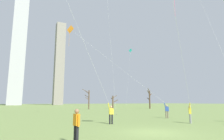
{
  "coord_description": "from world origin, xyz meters",
  "views": [
    {
      "loc": [
        -8.29,
        -10.31,
        1.95
      ],
      "look_at": [
        0.0,
        6.0,
        4.98
      ],
      "focal_mm": 30.96,
      "sensor_mm": 36.0,
      "label": 1
    }
  ],
  "objects_px": {
    "distant_kite_low_near_trees_teal": "(130,55)",
    "bare_tree_rightmost": "(88,99)",
    "bare_tree_center": "(113,102)",
    "bystander_watching_nearby": "(76,124)",
    "kite_flyer_midfield_left_orange": "(136,84)",
    "kite_flyer_foreground_left_pink": "(187,92)",
    "bare_tree_left_of_center": "(150,98)",
    "kite_flyer_midfield_center_purple": "(96,75)"
  },
  "relations": [
    {
      "from": "kite_flyer_foreground_left_pink",
      "to": "bystander_watching_nearby",
      "type": "distance_m",
      "value": 11.32
    },
    {
      "from": "bare_tree_left_of_center",
      "to": "kite_flyer_midfield_center_purple",
      "type": "bearing_deg",
      "value": -133.88
    },
    {
      "from": "bystander_watching_nearby",
      "to": "bare_tree_center",
      "type": "relative_size",
      "value": 0.42
    },
    {
      "from": "kite_flyer_midfield_center_purple",
      "to": "kite_flyer_midfield_left_orange",
      "type": "bearing_deg",
      "value": 35.37
    },
    {
      "from": "bare_tree_rightmost",
      "to": "bare_tree_left_of_center",
      "type": "bearing_deg",
      "value": -12.21
    },
    {
      "from": "kite_flyer_midfield_left_orange",
      "to": "kite_flyer_foreground_left_pink",
      "type": "relative_size",
      "value": 1.32
    },
    {
      "from": "bare_tree_center",
      "to": "kite_flyer_midfield_center_purple",
      "type": "bearing_deg",
      "value": -119.49
    },
    {
      "from": "kite_flyer_midfield_left_orange",
      "to": "bare_tree_left_of_center",
      "type": "height_order",
      "value": "kite_flyer_midfield_left_orange"
    },
    {
      "from": "kite_flyer_midfield_left_orange",
      "to": "distant_kite_low_near_trees_teal",
      "type": "distance_m",
      "value": 24.27
    },
    {
      "from": "bare_tree_rightmost",
      "to": "bare_tree_left_of_center",
      "type": "distance_m",
      "value": 18.15
    },
    {
      "from": "distant_kite_low_near_trees_teal",
      "to": "bare_tree_center",
      "type": "bearing_deg",
      "value": 92.51
    },
    {
      "from": "bystander_watching_nearby",
      "to": "distant_kite_low_near_trees_teal",
      "type": "height_order",
      "value": "distant_kite_low_near_trees_teal"
    },
    {
      "from": "bare_tree_center",
      "to": "kite_flyer_midfield_left_orange",
      "type": "bearing_deg",
      "value": -111.53
    },
    {
      "from": "kite_flyer_foreground_left_pink",
      "to": "kite_flyer_midfield_left_orange",
      "type": "bearing_deg",
      "value": 85.34
    },
    {
      "from": "kite_flyer_midfield_center_purple",
      "to": "kite_flyer_foreground_left_pink",
      "type": "relative_size",
      "value": 1.85
    },
    {
      "from": "kite_flyer_midfield_left_orange",
      "to": "bystander_watching_nearby",
      "type": "height_order",
      "value": "kite_flyer_midfield_left_orange"
    },
    {
      "from": "bare_tree_left_of_center",
      "to": "kite_flyer_foreground_left_pink",
      "type": "bearing_deg",
      "value": -123.37
    },
    {
      "from": "kite_flyer_midfield_left_orange",
      "to": "kite_flyer_midfield_center_purple",
      "type": "distance_m",
      "value": 9.79
    },
    {
      "from": "bystander_watching_nearby",
      "to": "bare_tree_left_of_center",
      "type": "height_order",
      "value": "bare_tree_left_of_center"
    },
    {
      "from": "bare_tree_center",
      "to": "bare_tree_rightmost",
      "type": "bearing_deg",
      "value": 169.7
    },
    {
      "from": "kite_flyer_midfield_left_orange",
      "to": "bare_tree_left_of_center",
      "type": "xyz_separation_m",
      "value": [
        21.87,
        25.37,
        -1.1
      ]
    },
    {
      "from": "kite_flyer_midfield_left_orange",
      "to": "kite_flyer_foreground_left_pink",
      "type": "bearing_deg",
      "value": -94.66
    },
    {
      "from": "kite_flyer_foreground_left_pink",
      "to": "bystander_watching_nearby",
      "type": "height_order",
      "value": "kite_flyer_foreground_left_pink"
    },
    {
      "from": "bystander_watching_nearby",
      "to": "bare_tree_left_of_center",
      "type": "distance_m",
      "value": 50.08
    },
    {
      "from": "distant_kite_low_near_trees_teal",
      "to": "bare_tree_rightmost",
      "type": "distance_m",
      "value": 16.37
    },
    {
      "from": "kite_flyer_foreground_left_pink",
      "to": "bare_tree_left_of_center",
      "type": "height_order",
      "value": "kite_flyer_foreground_left_pink"
    },
    {
      "from": "kite_flyer_midfield_left_orange",
      "to": "bare_tree_rightmost",
      "type": "bearing_deg",
      "value": 81.95
    },
    {
      "from": "kite_flyer_foreground_left_pink",
      "to": "bare_tree_rightmost",
      "type": "distance_m",
      "value": 38.45
    },
    {
      "from": "bystander_watching_nearby",
      "to": "bare_tree_rightmost",
      "type": "bearing_deg",
      "value": 69.23
    },
    {
      "from": "distant_kite_low_near_trees_teal",
      "to": "kite_flyer_foreground_left_pink",
      "type": "bearing_deg",
      "value": -113.29
    },
    {
      "from": "kite_flyer_midfield_center_purple",
      "to": "bystander_watching_nearby",
      "type": "relative_size",
      "value": 11.99
    },
    {
      "from": "kite_flyer_midfield_center_purple",
      "to": "distant_kite_low_near_trees_teal",
      "type": "relative_size",
      "value": 1.26
    },
    {
      "from": "bystander_watching_nearby",
      "to": "bare_tree_center",
      "type": "distance_m",
      "value": 45.81
    },
    {
      "from": "kite_flyer_midfield_center_purple",
      "to": "bystander_watching_nearby",
      "type": "distance_m",
      "value": 7.9
    },
    {
      "from": "kite_flyer_midfield_left_orange",
      "to": "distant_kite_low_near_trees_teal",
      "type": "relative_size",
      "value": 0.9
    },
    {
      "from": "bare_tree_center",
      "to": "bare_tree_left_of_center",
      "type": "bearing_deg",
      "value": -13.41
    },
    {
      "from": "bystander_watching_nearby",
      "to": "bare_tree_rightmost",
      "type": "height_order",
      "value": "bare_tree_rightmost"
    },
    {
      "from": "kite_flyer_midfield_left_orange",
      "to": "bystander_watching_nearby",
      "type": "xyz_separation_m",
      "value": [
        -11.48,
        -11.93,
        -3.3
      ]
    },
    {
      "from": "distant_kite_low_near_trees_teal",
      "to": "bare_tree_rightmost",
      "type": "bearing_deg",
      "value": 126.19
    },
    {
      "from": "kite_flyer_midfield_center_purple",
      "to": "bare_tree_left_of_center",
      "type": "relative_size",
      "value": 3.28
    },
    {
      "from": "kite_flyer_foreground_left_pink",
      "to": "distant_kite_low_near_trees_teal",
      "type": "bearing_deg",
      "value": 66.71
    },
    {
      "from": "bystander_watching_nearby",
      "to": "bare_tree_rightmost",
      "type": "xyz_separation_m",
      "value": [
        15.6,
        41.14,
        1.93
      ]
    }
  ]
}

